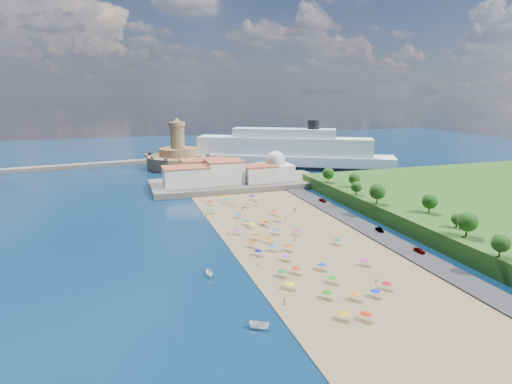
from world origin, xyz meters
name	(u,v)px	position (x,y,z in m)	size (l,w,h in m)	color
ground	(267,229)	(0.00, 0.00, 0.00)	(700.00, 700.00, 0.00)	#071938
terrace	(238,183)	(10.00, 73.00, 1.50)	(90.00, 36.00, 3.00)	#59544C
jetty	(186,174)	(-12.00, 108.00, 1.20)	(18.00, 70.00, 2.40)	#59544C
breakwater	(15,170)	(-110.00, 153.00, 1.30)	(200.00, 7.00, 2.60)	#59544C
waterfront_buildings	(214,173)	(-3.05, 73.64, 7.88)	(57.00, 29.00, 11.00)	silver
domed_building	(276,168)	(30.00, 71.00, 8.97)	(16.00, 16.00, 15.00)	silver
fortress	(178,158)	(-12.00, 138.00, 6.68)	(40.00, 40.00, 32.40)	#A57F52
cruise_ship	(284,153)	(53.88, 118.84, 9.14)	(134.37, 85.55, 30.88)	black
beach_parasols	(272,233)	(-1.89, -10.23, 2.15)	(32.93, 115.27, 2.20)	gray
beachgoers	(268,225)	(0.94, 2.12, 1.12)	(37.81, 91.78, 1.83)	tan
moored_boats	(235,300)	(-25.69, -49.74, 0.83)	(7.47, 33.03, 1.74)	white
parked_cars	(364,221)	(36.00, -6.20, 1.39)	(2.23, 68.86, 1.43)	gray
hillside_trees	(394,196)	(48.34, -6.61, 10.27)	(16.26, 104.85, 7.93)	#382314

